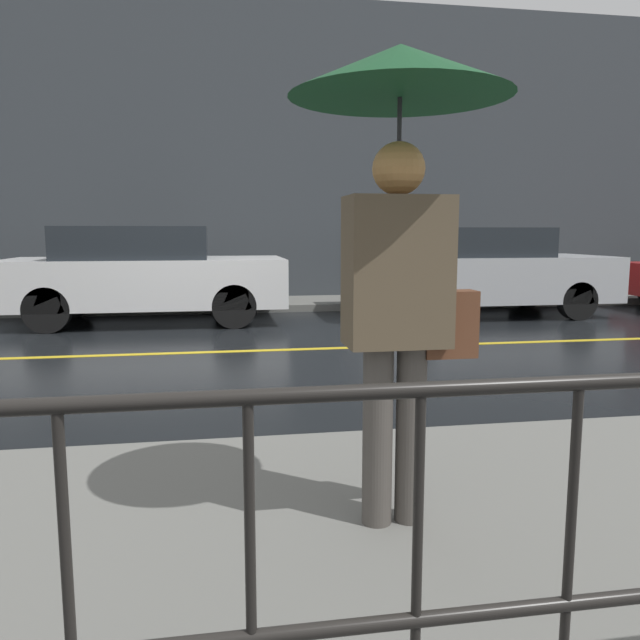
# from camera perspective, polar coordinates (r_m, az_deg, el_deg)

# --- Properties ---
(ground_plane) EXTENTS (80.00, 80.00, 0.00)m
(ground_plane) POSITION_cam_1_polar(r_m,az_deg,el_deg) (7.72, -10.38, -2.93)
(ground_plane) COLOR black
(sidewalk_near) EXTENTS (28.00, 2.93, 0.13)m
(sidewalk_near) POSITION_cam_1_polar(r_m,az_deg,el_deg) (2.84, -11.72, -21.39)
(sidewalk_near) COLOR slate
(sidewalk_near) RESTS_ON ground_plane
(sidewalk_far) EXTENTS (28.00, 1.67, 0.13)m
(sidewalk_far) POSITION_cam_1_polar(r_m,az_deg,el_deg) (12.14, -10.14, 1.36)
(sidewalk_far) COLOR slate
(sidewalk_far) RESTS_ON ground_plane
(lane_marking) EXTENTS (25.20, 0.12, 0.01)m
(lane_marking) POSITION_cam_1_polar(r_m,az_deg,el_deg) (7.72, -10.38, -2.90)
(lane_marking) COLOR gold
(lane_marking) RESTS_ON ground_plane
(building_storefront) EXTENTS (28.00, 0.30, 6.06)m
(building_storefront) POSITION_cam_1_polar(r_m,az_deg,el_deg) (13.13, -10.43, 14.82)
(building_storefront) COLOR #383D42
(building_storefront) RESTS_ON ground_plane
(railing_foreground) EXTENTS (12.00, 0.04, 1.00)m
(railing_foreground) POSITION_cam_1_polar(r_m,az_deg,el_deg) (1.45, -14.36, -20.84)
(railing_foreground) COLOR black
(railing_foreground) RESTS_ON sidewalk_near
(pedestrian) EXTENTS (0.95, 0.95, 2.10)m
(pedestrian) POSITION_cam_1_polar(r_m,az_deg,el_deg) (2.76, 7.34, 13.60)
(pedestrian) COLOR #4C4742
(pedestrian) RESTS_ON sidewalk_near
(car_white) EXTENTS (4.33, 1.86, 1.54)m
(car_white) POSITION_cam_1_polar(r_m,az_deg,el_deg) (10.38, -15.73, 4.09)
(car_white) COLOR silver
(car_white) RESTS_ON ground_plane
(car_silver) EXTENTS (4.47, 1.94, 1.53)m
(car_silver) POSITION_cam_1_polar(r_m,az_deg,el_deg) (11.27, 14.06, 4.40)
(car_silver) COLOR #B2B5BA
(car_silver) RESTS_ON ground_plane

